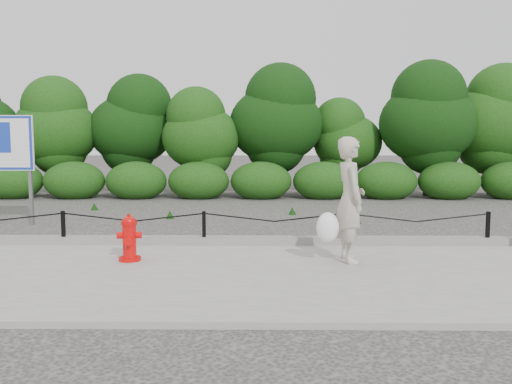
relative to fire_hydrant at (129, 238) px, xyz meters
name	(u,v)px	position (x,y,z in m)	size (l,w,h in m)	color
ground	(204,249)	(1.02, 1.24, -0.43)	(90.00, 90.00, 0.00)	#2D2B28
sidewalk	(189,276)	(1.02, -0.76, -0.39)	(14.00, 4.00, 0.08)	gray
curb	(204,240)	(1.02, 1.29, -0.28)	(14.00, 0.22, 0.14)	slate
chain_barrier	(204,224)	(1.02, 1.24, 0.03)	(10.06, 0.06, 0.60)	black
treeline	(251,123)	(1.68, 10.17, 1.99)	(20.35, 3.47, 4.34)	black
fire_hydrant	(129,238)	(0.00, 0.00, 0.00)	(0.39, 0.41, 0.73)	red
pedestrian	(348,201)	(3.37, 0.00, 0.58)	(0.79, 0.75, 1.91)	#B4AB9A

